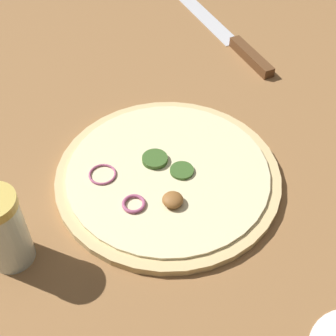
# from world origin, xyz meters

# --- Properties ---
(ground_plane) EXTENTS (3.00, 3.00, 0.00)m
(ground_plane) POSITION_xyz_m (0.00, 0.00, 0.00)
(ground_plane) COLOR olive
(pizza) EXTENTS (0.31, 0.31, 0.03)m
(pizza) POSITION_xyz_m (0.00, 0.00, 0.01)
(pizza) COLOR #D6B77A
(pizza) RESTS_ON ground_plane
(knife) EXTENTS (0.18, 0.30, 0.02)m
(knife) POSITION_xyz_m (-0.11, -0.34, 0.01)
(knife) COLOR silver
(knife) RESTS_ON ground_plane
(spice_jar) EXTENTS (0.06, 0.06, 0.11)m
(spice_jar) POSITION_xyz_m (0.18, 0.14, 0.05)
(spice_jar) COLOR silver
(spice_jar) RESTS_ON ground_plane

